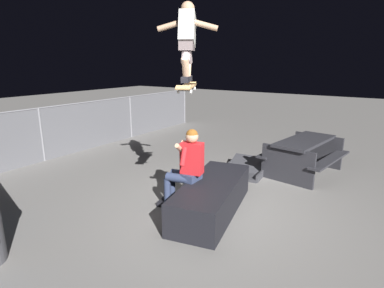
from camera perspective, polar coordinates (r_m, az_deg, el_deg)
name	(u,v)px	position (r m, az deg, el deg)	size (l,w,h in m)	color
ground_plane	(210,209)	(5.24, 3.26, -11.74)	(40.00, 40.00, 0.00)	slate
ledge_box_main	(212,197)	(5.05, 3.68, -9.61)	(2.05, 0.75, 0.50)	black
person_sitting_on_ledge	(186,165)	(4.97, -1.16, -3.86)	(0.59, 0.78, 1.34)	#2D3856
skateboard	(187,87)	(4.67, -0.94, 10.43)	(1.00, 0.65, 0.13)	#AD8451
skater_airborne	(187,38)	(4.72, -0.90, 18.83)	(0.63, 0.82, 1.12)	black
kicker_ramp	(245,170)	(6.92, 9.77, -4.69)	(1.12, 0.94, 0.33)	#38383D
picnic_table_back	(304,151)	(7.07, 19.83, -1.19)	(1.89, 1.59, 0.75)	#28282D
fence_back	(41,133)	(8.26, -25.85, 1.84)	(12.05, 0.05, 1.31)	slate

